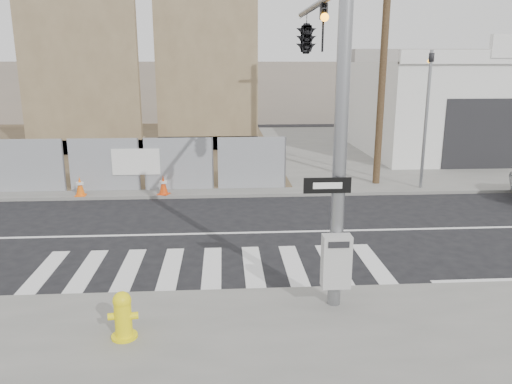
{
  "coord_description": "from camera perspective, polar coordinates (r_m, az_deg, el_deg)",
  "views": [
    {
      "loc": [
        0.33,
        -13.88,
        4.81
      ],
      "look_at": [
        1.2,
        -0.63,
        1.4
      ],
      "focal_mm": 35.0,
      "sensor_mm": 36.0,
      "label": 1
    }
  ],
  "objects": [
    {
      "name": "far_signal_pole",
      "position": [
        20.06,
        19.02,
        9.84
      ],
      "size": [
        0.16,
        0.2,
        5.6
      ],
      "color": "gray",
      "rests_on": "sidewalk_far"
    },
    {
      "name": "traffic_cone_d",
      "position": [
        18.75,
        -10.54,
        0.79
      ],
      "size": [
        0.49,
        0.49,
        0.73
      ],
      "rotation": [
        0.0,
        0.0,
        -0.4
      ],
      "color": "#E3410B",
      "rests_on": "sidewalk_far"
    },
    {
      "name": "signal_pole",
      "position": [
        12.04,
        6.82,
        14.16
      ],
      "size": [
        0.96,
        5.87,
        7.0
      ],
      "color": "gray",
      "rests_on": "sidewalk_near"
    },
    {
      "name": "sidewalk_far",
      "position": [
        28.29,
        -4.39,
        4.7
      ],
      "size": [
        50.0,
        20.0,
        0.12
      ],
      "primitive_type": "cube",
      "color": "slate",
      "rests_on": "ground"
    },
    {
      "name": "auto_shop",
      "position": [
        30.22,
        23.45,
        8.92
      ],
      "size": [
        12.0,
        10.2,
        5.95
      ],
      "color": "silver",
      "rests_on": "sidewalk_far"
    },
    {
      "name": "fire_hydrant",
      "position": [
        9.29,
        -14.96,
        -13.45
      ],
      "size": [
        0.55,
        0.54,
        0.87
      ],
      "rotation": [
        0.0,
        0.0,
        0.19
      ],
      "color": "yellow",
      "rests_on": "sidewalk_near"
    },
    {
      "name": "concrete_wall_left",
      "position": [
        27.98,
        -19.29,
        10.69
      ],
      "size": [
        6.0,
        1.3,
        8.0
      ],
      "color": "brown",
      "rests_on": "sidewalk_far"
    },
    {
      "name": "traffic_cone_c",
      "position": [
        19.35,
        -19.47,
        0.61
      ],
      "size": [
        0.4,
        0.4,
        0.72
      ],
      "rotation": [
        0.0,
        0.0,
        0.08
      ],
      "color": "#FC640D",
      "rests_on": "sidewalk_far"
    },
    {
      "name": "concrete_wall_right",
      "position": [
        28.02,
        -5.56,
        11.41
      ],
      "size": [
        5.5,
        1.3,
        8.0
      ],
      "color": "brown",
      "rests_on": "sidewalk_far"
    },
    {
      "name": "utility_pole_right",
      "position": [
        20.35,
        14.4,
        15.08
      ],
      "size": [
        1.6,
        0.28,
        10.0
      ],
      "color": "brown",
      "rests_on": "sidewalk_far"
    },
    {
      "name": "ground",
      "position": [
        14.7,
        -4.85,
        -4.75
      ],
      "size": [
        100.0,
        100.0,
        0.0
      ],
      "primitive_type": "plane",
      "color": "black",
      "rests_on": "ground"
    }
  ]
}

